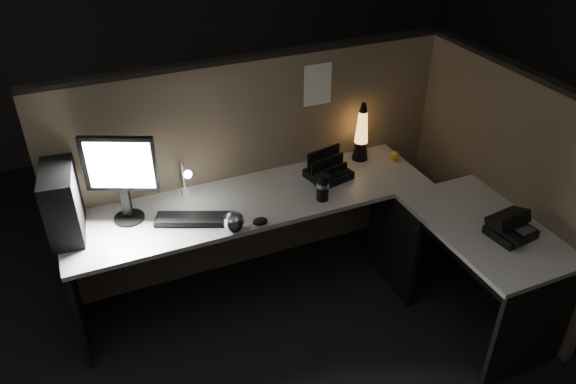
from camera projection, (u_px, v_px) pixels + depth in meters
name	position (u px, v px, depth m)	size (l,w,h in m)	color
floor	(313.00, 342.00, 3.46)	(6.00, 6.00, 0.00)	black
room_shell	(321.00, 97.00, 2.58)	(6.00, 6.00, 6.00)	silver
partition_back	(256.00, 167.00, 3.77)	(2.66, 0.06, 1.50)	brown
partition_right	(497.00, 186.00, 3.57)	(0.06, 1.66, 1.50)	brown
desk	(324.00, 237.00, 3.40)	(2.60, 1.60, 0.73)	#AAA9A1
pc_tower	(62.00, 203.00, 3.08)	(0.17, 0.38, 0.40)	black
monitor	(120.00, 171.00, 3.14)	(0.39, 0.20, 0.53)	black
keyboard	(193.00, 219.00, 3.28)	(0.43, 0.14, 0.02)	black
mouse	(260.00, 221.00, 3.25)	(0.09, 0.07, 0.04)	black
clip_lamp	(186.00, 180.00, 3.39)	(0.05, 0.19, 0.25)	silver
organizer	(328.00, 171.00, 3.68)	(0.30, 0.28, 0.20)	black
lava_lamp	(361.00, 136.00, 3.82)	(0.11, 0.11, 0.42)	black
travel_mug	(323.00, 187.00, 3.43)	(0.08, 0.08, 0.18)	black
steel_mug	(234.00, 223.00, 3.18)	(0.12, 0.12, 0.10)	silver
figurine	(395.00, 155.00, 3.85)	(0.06, 0.06, 0.06)	#FFA528
pinned_paper	(318.00, 85.00, 3.60)	(0.19, 0.00, 0.28)	white
desk_phone	(509.00, 227.00, 3.15)	(0.26, 0.26, 0.14)	black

